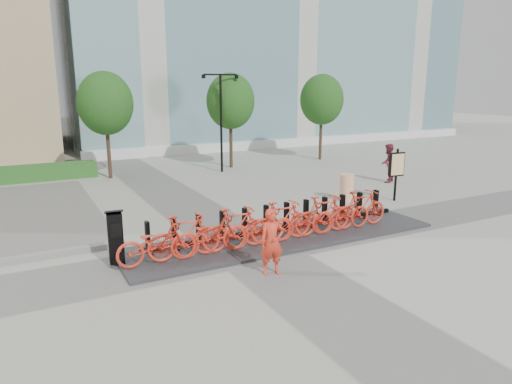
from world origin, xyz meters
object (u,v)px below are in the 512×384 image
worker_red (272,242)px  map_sign (397,167)px  construction_barrel (347,187)px  kiosk (116,237)px  pedestrian (388,163)px  bike_0 (157,243)px

worker_red → map_sign: size_ratio=0.78×
worker_red → construction_barrel: (6.17, 4.87, -0.28)m
kiosk → construction_barrel: (9.36, 2.61, -0.23)m
worker_red → map_sign: bearing=39.4°
kiosk → pedestrian: pedestrian is taller
worker_red → map_sign: 8.77m
worker_red → map_sign: (7.82, 3.93, 0.56)m
construction_barrel → map_sign: size_ratio=0.51×
pedestrian → bike_0: bearing=-9.2°
construction_barrel → map_sign: bearing=-29.4°
worker_red → bike_0: bearing=155.8°
bike_0 → worker_red: (2.30, -1.72, 0.19)m
map_sign → bike_0: bearing=-161.8°
bike_0 → map_sign: (10.12, 2.21, 0.75)m
kiosk → pedestrian: (13.29, 4.51, 0.15)m
worker_red → map_sign: map_sign is taller
bike_0 → kiosk: size_ratio=1.44×
pedestrian → kiosk: bearing=-12.5°
worker_red → pedestrian: pedestrian is taller
bike_0 → worker_red: bearing=-126.8°
bike_0 → map_sign: size_ratio=0.99×
bike_0 → pedestrian: (12.40, 5.04, 0.29)m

